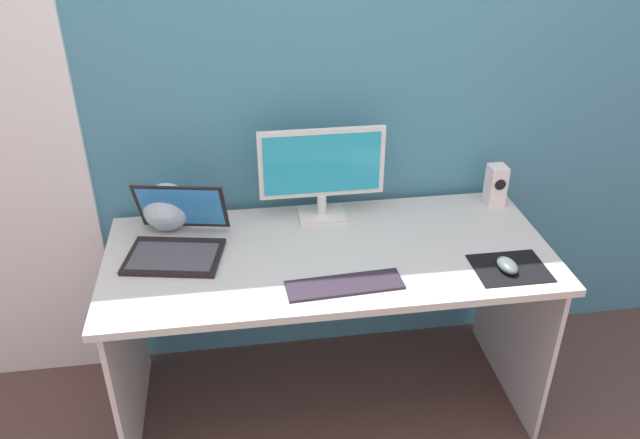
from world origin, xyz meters
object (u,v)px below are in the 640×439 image
Objects in this scene: fishbowl at (167,207)px; keyboard_external at (345,285)px; mouse at (507,265)px; monitor at (322,170)px; speaker_right at (496,185)px; laptop at (177,239)px.

fishbowl is 0.47× the size of keyboard_external.
keyboard_external is at bearing 175.30° from mouse.
monitor is 0.60m from fishbowl.
monitor is 2.92× the size of speaker_right.
monitor is at bearing 135.23° from mouse.
monitor is 0.72m from speaker_right.
laptop is at bearing -171.89° from speaker_right.
keyboard_external is at bearing -89.23° from monitor.
fishbowl is (-0.04, 0.17, 0.04)m from laptop.
fishbowl reaches higher than mouse.
laptop reaches higher than fishbowl.
laptop is 0.63m from keyboard_external.
speaker_right is 0.90× the size of fishbowl.
speaker_right is 0.42× the size of keyboard_external.
laptop is 1.15m from mouse.
speaker_right is 0.49m from mouse.
fishbowl is at bearing -179.99° from monitor.
laptop is at bearing -76.94° from fishbowl.
mouse reaches higher than keyboard_external.
speaker_right is at bearing 0.25° from fishbowl.
fishbowl is at bearing 103.06° from laptop.
mouse is (1.12, -0.29, -0.03)m from laptop.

